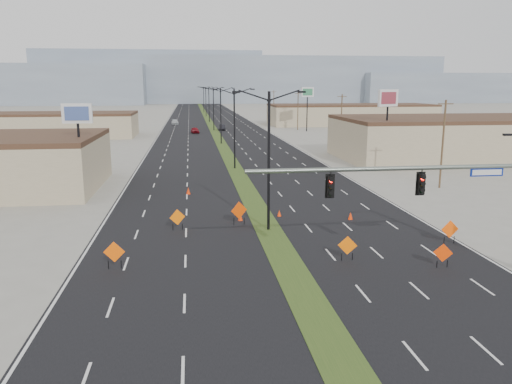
{
  "coord_description": "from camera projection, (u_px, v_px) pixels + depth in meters",
  "views": [
    {
      "loc": [
        -5.47,
        -22.82,
        10.37
      ],
      "look_at": [
        -1.12,
        10.49,
        3.2
      ],
      "focal_mm": 35.0,
      "sensor_mm": 36.0,
      "label": 1
    }
  ],
  "objects": [
    {
      "name": "ground",
      "position": [
        305.0,
        297.0,
        24.99
      ],
      "size": [
        600.0,
        600.0,
        0.0
      ],
      "primitive_type": "plane",
      "color": "gray",
      "rests_on": "ground"
    },
    {
      "name": "pole_sign_east_far",
      "position": [
        307.0,
        95.0,
        114.28
      ],
      "size": [
        3.21,
        1.44,
        10.07
      ],
      "rotation": [
        0.0,
        0.0,
        0.35
      ],
      "color": "black",
      "rests_on": "ground"
    },
    {
      "name": "streetlight_1",
      "position": [
        234.0,
        126.0,
        62.65
      ],
      "size": [
        5.15,
        0.24,
        10.02
      ],
      "color": "black",
      "rests_on": "ground"
    },
    {
      "name": "building_se_far",
      "position": [
        351.0,
        115.0,
        135.95
      ],
      "size": [
        44.0,
        16.0,
        5.0
      ],
      "primitive_type": "cube",
      "color": "tan",
      "rests_on": "ground"
    },
    {
      "name": "signal_mast",
      "position": [
        453.0,
        191.0,
        27.01
      ],
      "size": [
        16.3,
        0.6,
        8.0
      ],
      "color": "slate",
      "rests_on": "ground"
    },
    {
      "name": "car_left",
      "position": [
        195.0,
        130.0,
        111.21
      ],
      "size": [
        2.06,
        4.03,
        1.31
      ],
      "primitive_type": "imported",
      "rotation": [
        0.0,
        0.0,
        0.14
      ],
      "color": "maroon",
      "rests_on": "ground"
    },
    {
      "name": "utility_pole_0",
      "position": [
        443.0,
        143.0,
        50.79
      ],
      "size": [
        1.6,
        0.2,
        9.0
      ],
      "color": "#4C3823",
      "rests_on": "ground"
    },
    {
      "name": "cone_3",
      "position": [
        188.0,
        191.0,
        48.58
      ],
      "size": [
        0.5,
        0.5,
        0.69
      ],
      "primitive_type": "cone",
      "rotation": [
        0.0,
        0.0,
        -0.26
      ],
      "color": "#EE2F05",
      "rests_on": "ground"
    },
    {
      "name": "construction_sign_0",
      "position": [
        114.0,
        253.0,
        28.63
      ],
      "size": [
        1.23,
        0.12,
        1.64
      ],
      "rotation": [
        0.0,
        0.0,
        -0.07
      ],
      "color": "#FF5905",
      "rests_on": "ground"
    },
    {
      "name": "cone_1",
      "position": [
        240.0,
        217.0,
        39.07
      ],
      "size": [
        0.49,
        0.49,
        0.63
      ],
      "primitive_type": "cone",
      "rotation": [
        0.0,
        0.0,
        0.36
      ],
      "color": "#FA3405",
      "rests_on": "ground"
    },
    {
      "name": "construction_sign_5",
      "position": [
        450.0,
        230.0,
        33.21
      ],
      "size": [
        1.22,
        0.05,
        1.62
      ],
      "rotation": [
        0.0,
        0.0,
        0.01
      ],
      "color": "#FF4E05",
      "rests_on": "ground"
    },
    {
      "name": "streetlight_6",
      "position": [
        204.0,
        98.0,
        198.41
      ],
      "size": [
        5.15,
        0.24,
        10.02
      ],
      "color": "black",
      "rests_on": "ground"
    },
    {
      "name": "streetlight_2",
      "position": [
        221.0,
        114.0,
        89.8
      ],
      "size": [
        5.15,
        0.24,
        10.02
      ],
      "color": "black",
      "rests_on": "ground"
    },
    {
      "name": "utility_pole_2",
      "position": [
        298.0,
        110.0,
        118.67
      ],
      "size": [
        1.6,
        0.2,
        9.0
      ],
      "color": "#4C3823",
      "rests_on": "ground"
    },
    {
      "name": "streetlight_4",
      "position": [
        209.0,
        103.0,
        144.1
      ],
      "size": [
        5.15,
        0.24,
        10.02
      ],
      "color": "black",
      "rests_on": "ground"
    },
    {
      "name": "pole_sign_west",
      "position": [
        78.0,
        121.0,
        48.04
      ],
      "size": [
        2.85,
        0.43,
        8.72
      ],
      "rotation": [
        0.0,
        0.0,
        -0.01
      ],
      "color": "black",
      "rests_on": "ground"
    },
    {
      "name": "mesa_east",
      "position": [
        474.0,
        88.0,
        327.16
      ],
      "size": [
        160.0,
        50.0,
        18.0
      ],
      "primitive_type": "cube",
      "color": "gray",
      "rests_on": "ground"
    },
    {
      "name": "pole_sign_east_near",
      "position": [
        388.0,
        104.0,
        63.74
      ],
      "size": [
        3.1,
        1.63,
        9.93
      ],
      "rotation": [
        0.0,
        0.0,
        0.42
      ],
      "color": "black",
      "rests_on": "ground"
    },
    {
      "name": "building_se_near",
      "position": [
        465.0,
        139.0,
        72.36
      ],
      "size": [
        36.0,
        18.0,
        5.5
      ],
      "primitive_type": "cube",
      "color": "tan",
      "rests_on": "ground"
    },
    {
      "name": "streetlight_3",
      "position": [
        214.0,
        107.0,
        116.95
      ],
      "size": [
        5.15,
        0.24,
        10.02
      ],
      "color": "black",
      "rests_on": "ground"
    },
    {
      "name": "car_far",
      "position": [
        175.0,
        122.0,
        136.09
      ],
      "size": [
        2.09,
        4.59,
        1.3
      ],
      "primitive_type": "imported",
      "rotation": [
        0.0,
        0.0,
        0.06
      ],
      "color": "#B1B7BB",
      "rests_on": "ground"
    },
    {
      "name": "construction_sign_3",
      "position": [
        347.0,
        246.0,
        30.02
      ],
      "size": [
        1.13,
        0.33,
        1.54
      ],
      "rotation": [
        0.0,
        0.0,
        -0.26
      ],
      "color": "#FF6705",
      "rests_on": "ground"
    },
    {
      "name": "construction_sign_2",
      "position": [
        239.0,
        211.0,
        37.77
      ],
      "size": [
        1.26,
        0.59,
        1.81
      ],
      "rotation": [
        0.0,
        0.0,
        0.42
      ],
      "color": "#DC3F04",
      "rests_on": "ground"
    },
    {
      "name": "streetlight_0",
      "position": [
        269.0,
        157.0,
        35.49
      ],
      "size": [
        5.15,
        0.24,
        10.02
      ],
      "color": "black",
      "rests_on": "ground"
    },
    {
      "name": "mesa_backdrop",
      "position": [
        152.0,
        77.0,
        328.16
      ],
      "size": [
        140.0,
        50.0,
        32.0
      ],
      "primitive_type": "cube",
      "color": "gray",
      "rests_on": "ground"
    },
    {
      "name": "utility_pole_1",
      "position": [
        341.0,
        120.0,
        84.73
      ],
      "size": [
        1.6,
        0.2,
        9.0
      ],
      "color": "#4C3823",
      "rests_on": "ground"
    },
    {
      "name": "road_surface",
      "position": [
        213.0,
        129.0,
        121.96
      ],
      "size": [
        25.0,
        400.0,
        0.02
      ],
      "primitive_type": "cube",
      "color": "black",
      "rests_on": "ground"
    },
    {
      "name": "construction_sign_4",
      "position": [
        443.0,
        254.0,
        28.84
      ],
      "size": [
        1.05,
        0.4,
        1.46
      ],
      "rotation": [
        0.0,
        0.0,
        -0.34
      ],
      "color": "#F33A05",
      "rests_on": "ground"
    },
    {
      "name": "building_sw_far",
      "position": [
        61.0,
        126.0,
        102.89
      ],
      "size": [
        30.0,
        14.0,
        4.5
      ],
      "primitive_type": "cube",
      "color": "tan",
      "rests_on": "ground"
    },
    {
      "name": "streetlight_5",
      "position": [
        206.0,
        101.0,
        171.26
      ],
      "size": [
        5.15,
        0.24,
        10.02
      ],
      "color": "black",
      "rests_on": "ground"
    },
    {
      "name": "mesa_center",
      "position": [
        261.0,
        80.0,
        318.06
      ],
      "size": [
        220.0,
        50.0,
        28.0
      ],
      "primitive_type": "cube",
      "color": "gray",
      "rests_on": "ground"
    },
    {
      "name": "median_strip",
      "position": [
        213.0,
        129.0,
        121.96
      ],
      "size": [
        2.0,
        400.0,
        0.04
      ],
      "primitive_type": "cube",
      "color": "#2A4719",
      "rests_on": "ground"
    },
    {
      "name": "cone_2",
      "position": [
        350.0,
        216.0,
        39.38
      ],
      "size": [
        0.37,
        0.37,
        0.61
      ],
      "primitive_type": "cone",
      "rotation": [
        0.0,
        0.0,
        0.0
      ],
      "color": "#FF3305",
      "rests_on": "ground"
    },
    {
      "name": "car_mid",
      "position": [
        222.0,
        127.0,
        118.83
      ],
      "size": [
        1.57,
        4.08,
        1.33
      ],
      "primitive_type": "imported",
      "rotation": [
        0.0,
        0.0,
        -0.04
      ],
      "color": "black",
      "rests_on": "ground"
    },
    {
      "name": "cone_0",
      "position": [
        279.0,
        213.0,
        40.35
      ],
      "size": [
        0.43,
        0.43,
        0.54
      ],
      "primitive_type": "cone",
      "rotation": [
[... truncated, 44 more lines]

